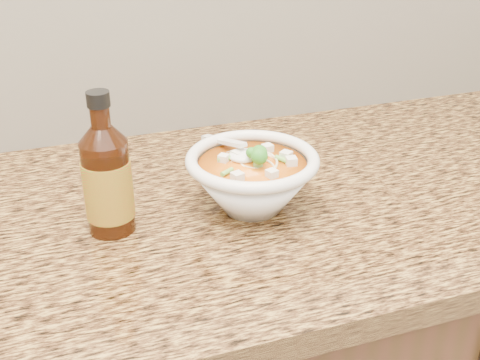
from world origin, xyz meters
name	(u,v)px	position (x,y,z in m)	size (l,w,h in m)	color
counter_slab	(90,231)	(0.00, 1.68, 0.88)	(4.00, 0.68, 0.04)	olive
soup_bowl	(252,181)	(0.25, 1.63, 0.95)	(0.21, 0.23, 0.11)	white
hot_sauce_bottle	(107,181)	(0.03, 1.64, 0.98)	(0.08, 0.08, 0.21)	#3E1908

